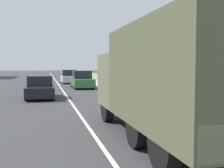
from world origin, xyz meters
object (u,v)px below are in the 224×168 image
object	(u,v)px
car_nearest_ahead	(40,88)
car_third_ahead	(70,77)
car_second_ahead	(82,80)
military_truck	(166,78)

from	to	relation	value
car_nearest_ahead	car_third_ahead	xyz separation A→B (m)	(3.18, 15.47, 0.06)
car_nearest_ahead	car_second_ahead	xyz separation A→B (m)	(3.69, 7.57, 0.07)
car_second_ahead	military_truck	bearing A→B (deg)	-90.10
car_second_ahead	car_third_ahead	xyz separation A→B (m)	(-0.51, 7.90, -0.01)
military_truck	car_third_ahead	distance (m)	26.81
military_truck	car_third_ahead	world-z (taller)	military_truck
car_nearest_ahead	car_third_ahead	world-z (taller)	car_third_ahead
car_second_ahead	car_third_ahead	size ratio (longest dim) A/B	0.97
car_nearest_ahead	car_second_ahead	world-z (taller)	car_second_ahead
car_second_ahead	car_nearest_ahead	bearing A→B (deg)	-116.00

